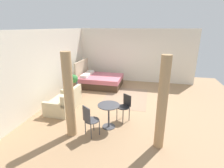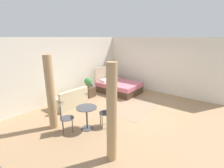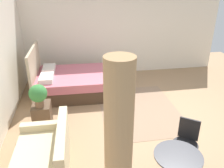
{
  "view_description": "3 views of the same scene",
  "coord_description": "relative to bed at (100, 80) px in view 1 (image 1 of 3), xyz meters",
  "views": [
    {
      "loc": [
        -6.54,
        -0.78,
        2.91
      ],
      "look_at": [
        -0.18,
        0.63,
        0.75
      ],
      "focal_mm": 27.85,
      "sensor_mm": 36.0,
      "label": 1
    },
    {
      "loc": [
        -5.3,
        -3.19,
        2.82
      ],
      "look_at": [
        -0.05,
        0.86,
        0.94
      ],
      "focal_mm": 26.54,
      "sensor_mm": 36.0,
      "label": 2
    },
    {
      "loc": [
        -4.27,
        1.58,
        2.87
      ],
      "look_at": [
        0.6,
        0.75,
        0.61
      ],
      "focal_mm": 37.3,
      "sensor_mm": 36.0,
      "label": 3
    }
  ],
  "objects": [
    {
      "name": "vase",
      "position": [
        -1.32,
        0.67,
        0.25
      ],
      "size": [
        0.11,
        0.11,
        0.14
      ],
      "color": "slate",
      "rests_on": "nightstand"
    },
    {
      "name": "nightstand",
      "position": [
        -1.44,
        0.67,
        -0.06
      ],
      "size": [
        0.46,
        0.37,
        0.49
      ],
      "color": "brown",
      "rests_on": "ground"
    },
    {
      "name": "wall_right",
      "position": [
        1.35,
        -1.65,
        1.1
      ],
      "size": [
        0.12,
        6.18,
        2.82
      ],
      "primitive_type": "cube",
      "color": "silver",
      "rests_on": "ground"
    },
    {
      "name": "curtain_left",
      "position": [
        -4.17,
        -2.78,
        0.86
      ],
      "size": [
        0.24,
        0.24,
        2.34
      ],
      "color": "tan",
      "rests_on": "ground"
    },
    {
      "name": "ground_plane",
      "position": [
        -1.54,
        -1.65,
        -0.32
      ],
      "size": [
        8.78,
        9.18,
        0.02
      ],
      "primitive_type": "cube",
      "color": "#9E7A56"
    },
    {
      "name": "curtain_right",
      "position": [
        -4.17,
        -0.41,
        0.86
      ],
      "size": [
        0.26,
        0.26,
        2.34
      ],
      "color": "tan",
      "rests_on": "ground"
    },
    {
      "name": "balcony_table",
      "position": [
        -3.59,
        -1.34,
        0.2
      ],
      "size": [
        0.65,
        0.65,
        0.74
      ],
      "color": "#3F3F44",
      "rests_on": "ground"
    },
    {
      "name": "cafe_chair_near_window",
      "position": [
        -3.05,
        -1.75,
        0.22
      ],
      "size": [
        0.56,
        0.56,
        0.85
      ],
      "color": "black",
      "rests_on": "ground"
    },
    {
      "name": "bed",
      "position": [
        0.0,
        0.0,
        0.0
      ],
      "size": [
        1.6,
        2.1,
        1.29
      ],
      "color": "#473323",
      "rests_on": "ground"
    },
    {
      "name": "couch",
      "position": [
        -2.8,
        0.5,
        -0.04
      ],
      "size": [
        1.38,
        0.87,
        0.8
      ],
      "color": "beige",
      "rests_on": "ground"
    },
    {
      "name": "wall_back",
      "position": [
        -1.54,
        1.44,
        1.1
      ],
      "size": [
        8.78,
        0.12,
        2.82
      ],
      "primitive_type": "cube",
      "color": "silver",
      "rests_on": "ground"
    },
    {
      "name": "cafe_chair_near_couch",
      "position": [
        -4.13,
        -0.93,
        0.23
      ],
      "size": [
        0.57,
        0.57,
        0.91
      ],
      "color": "#3F3F44",
      "rests_on": "ground"
    },
    {
      "name": "area_rug",
      "position": [
        -1.17,
        -1.51,
        -0.31
      ],
      "size": [
        2.37,
        1.8,
        0.01
      ],
      "primitive_type": "cube",
      "color": "#93755B",
      "rests_on": "ground"
    },
    {
      "name": "potted_plant",
      "position": [
        -1.54,
        0.68,
        0.47
      ],
      "size": [
        0.36,
        0.36,
        0.49
      ],
      "color": "brown",
      "rests_on": "nightstand"
    }
  ]
}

